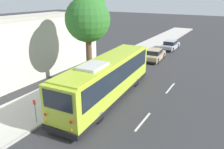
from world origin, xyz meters
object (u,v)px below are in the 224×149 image
at_px(shuttle_bus, 107,77).
at_px(sign_post_near, 35,111).
at_px(parked_sedan_tan, 154,55).
at_px(sign_post_far, 54,103).
at_px(street_tree, 88,17).
at_px(parked_sedan_silver, 170,45).

relative_size(shuttle_bus, sign_post_near, 7.65).
height_order(parked_sedan_tan, sign_post_far, sign_post_far).
bearing_deg(sign_post_near, sign_post_far, 0.00).
bearing_deg(shuttle_bus, street_tree, 52.75).
distance_m(parked_sedan_tan, sign_post_far, 15.48).
distance_m(parked_sedan_silver, street_tree, 17.22).
height_order(street_tree, sign_post_far, street_tree).
xyz_separation_m(parked_sedan_tan, parked_sedan_silver, (6.41, -0.12, -0.03)).
relative_size(parked_sedan_silver, street_tree, 0.54).
xyz_separation_m(parked_sedan_silver, sign_post_near, (-23.37, 1.40, 0.33)).
xyz_separation_m(parked_sedan_tan, street_tree, (-9.82, 2.38, 5.12)).
distance_m(parked_sedan_tan, sign_post_near, 17.01).
distance_m(shuttle_bus, parked_sedan_tan, 11.85).
relative_size(parked_sedan_tan, sign_post_far, 3.58).
xyz_separation_m(street_tree, sign_post_near, (-7.14, -1.09, -4.82)).
xyz_separation_m(shuttle_bus, street_tree, (1.96, 2.96, 4.00)).
relative_size(parked_sedan_tan, parked_sedan_silver, 1.04).
bearing_deg(shuttle_bus, parked_sedan_tan, -0.95).
height_order(shuttle_bus, sign_post_far, shuttle_bus).
relative_size(parked_sedan_tan, sign_post_near, 2.94).
distance_m(parked_sedan_tan, street_tree, 11.33).
bearing_deg(parked_sedan_tan, sign_post_far, 171.60).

